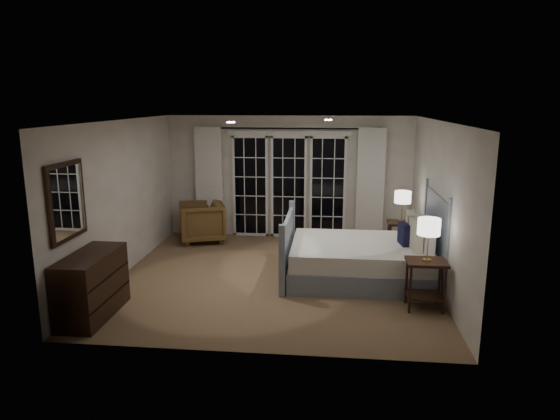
# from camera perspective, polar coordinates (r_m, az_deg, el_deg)

# --- Properties ---
(floor) EXTENTS (5.00, 5.00, 0.00)m
(floor) POSITION_cam_1_polar(r_m,az_deg,el_deg) (8.16, -0.53, -7.64)
(floor) COLOR brown
(floor) RESTS_ON ground
(ceiling) EXTENTS (5.00, 5.00, 0.00)m
(ceiling) POSITION_cam_1_polar(r_m,az_deg,el_deg) (7.67, -0.57, 10.18)
(ceiling) COLOR silver
(ceiling) RESTS_ON wall_back
(wall_left) EXTENTS (0.02, 5.00, 2.50)m
(wall_left) POSITION_cam_1_polar(r_m,az_deg,el_deg) (8.47, -17.60, 1.29)
(wall_left) COLOR white
(wall_left) RESTS_ON floor
(wall_right) EXTENTS (0.02, 5.00, 2.50)m
(wall_right) POSITION_cam_1_polar(r_m,az_deg,el_deg) (7.94, 17.67, 0.57)
(wall_right) COLOR white
(wall_right) RESTS_ON floor
(wall_back) EXTENTS (5.00, 0.02, 2.50)m
(wall_back) POSITION_cam_1_polar(r_m,az_deg,el_deg) (10.27, 1.03, 3.76)
(wall_back) COLOR white
(wall_back) RESTS_ON floor
(wall_front) EXTENTS (5.00, 0.02, 2.50)m
(wall_front) POSITION_cam_1_polar(r_m,az_deg,el_deg) (5.42, -3.55, -4.28)
(wall_front) COLOR white
(wall_front) RESTS_ON floor
(french_doors) EXTENTS (2.50, 0.04, 2.20)m
(french_doors) POSITION_cam_1_polar(r_m,az_deg,el_deg) (10.26, 1.01, 2.85)
(french_doors) COLOR black
(french_doors) RESTS_ON wall_back
(curtain_rod) EXTENTS (3.50, 0.03, 0.03)m
(curtain_rod) POSITION_cam_1_polar(r_m,az_deg,el_deg) (10.07, 1.00, 9.31)
(curtain_rod) COLOR black
(curtain_rod) RESTS_ON wall_back
(curtain_left) EXTENTS (0.55, 0.10, 2.25)m
(curtain_left) POSITION_cam_1_polar(r_m,az_deg,el_deg) (10.44, -8.10, 3.23)
(curtain_left) COLOR white
(curtain_left) RESTS_ON curtain_rod
(curtain_right) EXTENTS (0.55, 0.10, 2.25)m
(curtain_right) POSITION_cam_1_polar(r_m,az_deg,el_deg) (10.16, 10.29, 2.90)
(curtain_right) COLOR white
(curtain_right) RESTS_ON curtain_rod
(downlight_a) EXTENTS (0.12, 0.12, 0.01)m
(downlight_a) POSITION_cam_1_polar(r_m,az_deg,el_deg) (8.22, 5.55, 10.21)
(downlight_a) COLOR white
(downlight_a) RESTS_ON ceiling
(downlight_b) EXTENTS (0.12, 0.12, 0.01)m
(downlight_b) POSITION_cam_1_polar(r_m,az_deg,el_deg) (7.37, -5.64, 9.94)
(downlight_b) COLOR white
(downlight_b) RESTS_ON ceiling
(bed) EXTENTS (2.38, 1.72, 1.40)m
(bed) POSITION_cam_1_polar(r_m,az_deg,el_deg) (8.09, 9.55, -5.43)
(bed) COLOR gray
(bed) RESTS_ON floor
(nightstand_left) EXTENTS (0.53, 0.43, 0.69)m
(nightstand_left) POSITION_cam_1_polar(r_m,az_deg,el_deg) (7.11, 16.31, -7.36)
(nightstand_left) COLOR black
(nightstand_left) RESTS_ON floor
(nightstand_right) EXTENTS (0.49, 0.39, 0.64)m
(nightstand_right) POSITION_cam_1_polar(r_m,az_deg,el_deg) (9.37, 13.64, -2.64)
(nightstand_right) COLOR black
(nightstand_right) RESTS_ON floor
(lamp_left) EXTENTS (0.30, 0.30, 0.58)m
(lamp_left) POSITION_cam_1_polar(r_m,az_deg,el_deg) (6.91, 16.66, -1.90)
(lamp_left) COLOR tan
(lamp_left) RESTS_ON nightstand_left
(lamp_right) EXTENTS (0.29, 0.29, 0.57)m
(lamp_right) POSITION_cam_1_polar(r_m,az_deg,el_deg) (9.22, 13.85, 1.39)
(lamp_right) COLOR tan
(lamp_right) RESTS_ON nightstand_right
(armchair) EXTENTS (1.11, 1.10, 0.80)m
(armchair) POSITION_cam_1_polar(r_m,az_deg,el_deg) (10.18, -8.95, -1.35)
(armchair) COLOR brown
(armchair) RESTS_ON floor
(dresser) EXTENTS (0.51, 1.21, 0.86)m
(dresser) POSITION_cam_1_polar(r_m,az_deg,el_deg) (7.07, -20.70, -8.06)
(dresser) COLOR black
(dresser) RESTS_ON floor
(mirror) EXTENTS (0.05, 0.85, 1.00)m
(mirror) POSITION_cam_1_polar(r_m,az_deg,el_deg) (6.88, -23.18, 0.92)
(mirror) COLOR black
(mirror) RESTS_ON wall_left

